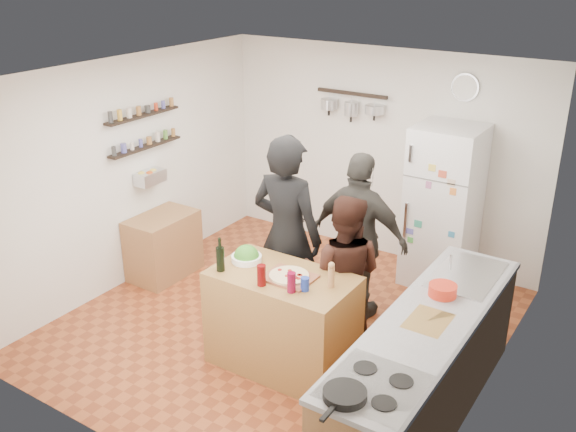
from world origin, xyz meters
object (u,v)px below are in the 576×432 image
Objects in this scene: salad_bowl at (247,258)px; side_table at (163,246)px; person_left at (287,236)px; red_bowl at (443,290)px; wine_bottle at (220,259)px; salt_canister at (305,284)px; wall_clock at (465,87)px; pepper_mill at (331,277)px; counter_run at (425,371)px; person_back at (359,238)px; prep_island at (283,321)px; fridge at (443,207)px; person_center at (343,275)px; skillet at (345,394)px.

salad_bowl reaches higher than side_table.
person_left is 8.71× the size of red_bowl.
wine_bottle is 0.81m from salt_canister.
red_bowl is 2.62m from wall_clock.
counter_run is at bearing -3.05° from pepper_mill.
side_table is at bearing 174.74° from red_bowl.
wall_clock is (0.89, 2.09, 1.16)m from person_left.
person_back is at bearing 96.28° from salt_canister.
person_back is at bearing 136.19° from counter_run.
prep_island reaches higher than counter_run.
person_back is 2.02m from wall_clock.
counter_run reaches higher than side_table.
salt_canister is 0.07× the size of fridge.
counter_run is (0.88, -0.05, -0.55)m from pepper_mill.
salt_canister is at bearing -152.14° from red_bowl.
person_center is (-0.14, 0.47, -0.23)m from pepper_mill.
wall_clock is (0.00, 0.33, 1.25)m from fridge.
side_table is (-2.41, 0.83, -0.60)m from salt_canister.
salt_canister is 0.04× the size of counter_run.
salt_canister is 0.67m from person_center.
salad_bowl is 0.74m from salt_canister.
wall_clock reaches higher than person_center.
salad_bowl is 1.20× the size of red_bowl.
skillet is 3.87m from side_table.
salad_bowl is 0.87m from pepper_mill.
salt_canister is 1.40m from skillet.
skillet is at bearing -48.11° from salt_canister.
skillet is (1.23, -1.16, 0.49)m from prep_island.
person_center is at bearing 104.01° from person_back.
person_left is at bearing 174.79° from red_bowl.
red_bowl is (1.70, 0.35, 0.03)m from salad_bowl.
side_table is (-1.69, 0.66, -0.57)m from salad_bowl.
person_left is at bearing -113.10° from wall_clock.
person_left is 0.66m from person_center.
prep_island is at bearing -6.79° from salad_bowl.
side_table is (-3.39, 0.31, -0.60)m from red_bowl.
person_back is (0.66, 1.34, -0.15)m from wine_bottle.
red_bowl is 0.13× the size of fridge.
prep_island is 0.61m from salt_canister.
pepper_mill is 0.91m from person_left.
prep_island is 0.72× the size of person_back.
person_center is 5.13× the size of wall_clock.
wine_bottle is 1.93m from counter_run.
salad_bowl is 2.47m from fridge.
person_back is at bearing -92.95° from person_center.
counter_run is at bearing -1.54° from salad_bowl.
wall_clock is at bearing 84.15° from salt_canister.
fridge is at bearing -118.13° from person_left.
prep_island is 0.69× the size of fridge.
wall_clock is at bearing 90.00° from fridge.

